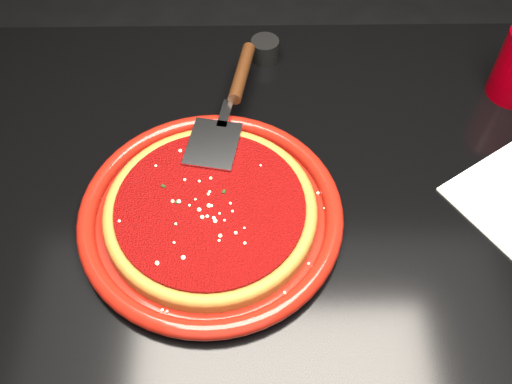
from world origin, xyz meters
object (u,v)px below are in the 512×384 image
at_px(plate, 211,214).
at_px(pizza_server, 230,104).
at_px(table, 300,324).
at_px(ramekin, 265,49).

xyz_separation_m(plate, pizza_server, (0.02, 0.17, 0.03)).
distance_m(table, plate, 0.41).
distance_m(pizza_server, ramekin, 0.16).
bearing_deg(table, ramekin, 101.55).
relative_size(table, ramekin, 25.87).
distance_m(table, pizza_server, 0.46).
bearing_deg(pizza_server, table, -42.89).
relative_size(table, plate, 3.42).
relative_size(pizza_server, ramekin, 6.32).
bearing_deg(ramekin, table, -78.45).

